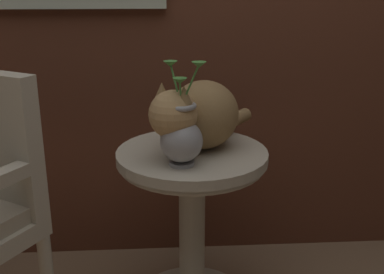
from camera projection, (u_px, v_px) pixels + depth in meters
wicker_side_table at (192, 207)px, 1.70m from camera, size 0.52×0.52×0.64m
cat at (199, 115)px, 1.61m from camera, size 0.40×0.47×0.26m
pewter_vase_with_ivy at (181, 135)px, 1.48m from camera, size 0.14×0.13×0.33m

